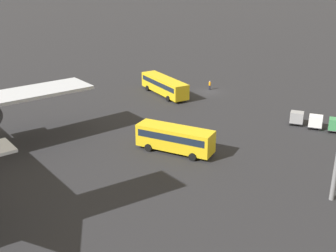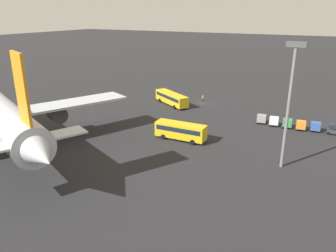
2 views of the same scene
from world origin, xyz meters
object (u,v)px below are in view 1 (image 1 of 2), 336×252
at_px(shuttle_bus_near, 164,85).
at_px(cargo_cart_white, 316,121).
at_px(worker_person, 210,85).
at_px(cargo_cart_grey, 297,117).
at_px(shuttle_bus_far, 175,137).
at_px(cargo_cart_green, 336,125).

bearing_deg(shuttle_bus_near, cargo_cart_white, -158.55).
bearing_deg(cargo_cart_white, shuttle_bus_near, -10.30).
height_order(worker_person, cargo_cart_grey, cargo_cart_grey).
height_order(shuttle_bus_far, cargo_cart_white, shuttle_bus_far).
height_order(shuttle_bus_near, shuttle_bus_far, shuttle_bus_far).
relative_size(cargo_cart_white, cargo_cart_grey, 1.00).
relative_size(cargo_cart_green, cargo_cart_white, 1.00).
bearing_deg(shuttle_bus_far, cargo_cart_grey, -125.38).
distance_m(worker_person, cargo_cart_white, 25.03).
relative_size(worker_person, cargo_cart_green, 0.79).
height_order(shuttle_bus_far, cargo_cart_grey, shuttle_bus_far).
bearing_deg(cargo_cart_white, cargo_cart_green, 179.31).
height_order(shuttle_bus_near, worker_person, shuttle_bus_near).
distance_m(shuttle_bus_near, shuttle_bus_far, 25.78).
height_order(worker_person, cargo_cart_green, cargo_cart_green).
height_order(worker_person, cargo_cart_white, cargo_cart_white).
height_order(shuttle_bus_near, cargo_cart_grey, shuttle_bus_near).
bearing_deg(cargo_cart_grey, cargo_cart_white, 172.08).
distance_m(worker_person, cargo_cart_grey, 22.41).
relative_size(shuttle_bus_near, cargo_cart_white, 5.63).
bearing_deg(cargo_cart_grey, cargo_cart_green, 175.68).
xyz_separation_m(cargo_cart_white, cargo_cart_grey, (2.81, -0.39, 0.00)).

